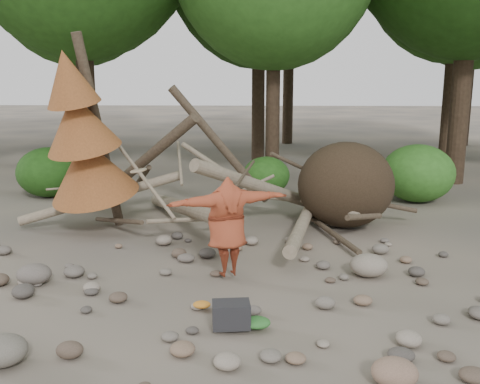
{
  "coord_description": "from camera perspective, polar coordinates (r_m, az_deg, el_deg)",
  "views": [
    {
      "loc": [
        0.67,
        -7.79,
        3.39
      ],
      "look_at": [
        0.29,
        1.5,
        1.4
      ],
      "focal_mm": 40.0,
      "sensor_mm": 36.0,
      "label": 1
    }
  ],
  "objects": [
    {
      "name": "ground",
      "position": [
        8.52,
        -2.4,
        -11.37
      ],
      "size": [
        120.0,
        120.0,
        0.0
      ],
      "primitive_type": "plane",
      "color": "#514C44",
      "rests_on": "ground"
    },
    {
      "name": "deadfall_pile",
      "position": [
        12.34,
        8.59,
        0.55
      ],
      "size": [
        8.55,
        5.24,
        3.3
      ],
      "color": "#332619",
      "rests_on": "ground"
    },
    {
      "name": "dead_conifer",
      "position": [
        11.85,
        -16.35,
        5.4
      ],
      "size": [
        2.06,
        2.16,
        4.35
      ],
      "color": "#4C3F30",
      "rests_on": "ground"
    },
    {
      "name": "bush_left",
      "position": [
        16.43,
        -19.74,
        2.01
      ],
      "size": [
        1.8,
        1.8,
        1.44
      ],
      "primitive_type": "ellipsoid",
      "color": "#204C14",
      "rests_on": "ground"
    },
    {
      "name": "bush_mid",
      "position": [
        15.84,
        2.8,
        1.77
      ],
      "size": [
        1.4,
        1.4,
        1.12
      ],
      "primitive_type": "ellipsoid",
      "color": "#2A601C",
      "rests_on": "ground"
    },
    {
      "name": "bush_right",
      "position": [
        15.62,
        18.43,
        1.91
      ],
      "size": [
        2.0,
        2.0,
        1.6
      ],
      "primitive_type": "ellipsoid",
      "color": "#357223",
      "rests_on": "ground"
    },
    {
      "name": "frisbee_thrower",
      "position": [
        9.03,
        -1.38,
        -3.67
      ],
      "size": [
        2.86,
        1.36,
        1.77
      ],
      "color": "brown",
      "rests_on": "ground"
    },
    {
      "name": "backpack",
      "position": [
        7.5,
        -0.94,
        -13.34
      ],
      "size": [
        0.55,
        0.4,
        0.34
      ],
      "primitive_type": "cube",
      "rotation": [
        0.0,
        0.0,
        0.12
      ],
      "color": "black",
      "rests_on": "ground"
    },
    {
      "name": "cloth_green",
      "position": [
        7.53,
        1.81,
        -14.08
      ],
      "size": [
        0.38,
        0.31,
        0.14
      ],
      "primitive_type": "ellipsoid",
      "color": "#2B6829",
      "rests_on": "ground"
    },
    {
      "name": "cloth_orange",
      "position": [
        8.13,
        -4.09,
        -12.21
      ],
      "size": [
        0.26,
        0.22,
        0.1
      ],
      "primitive_type": "ellipsoid",
      "color": "#BE7320",
      "rests_on": "ground"
    },
    {
      "name": "boulder_front_left",
      "position": [
        7.28,
        -24.09,
        -15.16
      ],
      "size": [
        0.62,
        0.56,
        0.37
      ],
      "primitive_type": "ellipsoid",
      "color": "#696257",
      "rests_on": "ground"
    },
    {
      "name": "boulder_front_right",
      "position": [
        6.55,
        16.17,
        -18.0
      ],
      "size": [
        0.52,
        0.47,
        0.31
      ],
      "primitive_type": "ellipsoid",
      "color": "#856653",
      "rests_on": "ground"
    },
    {
      "name": "boulder_mid_right",
      "position": [
        9.64,
        13.57,
        -7.6
      ],
      "size": [
        0.66,
        0.59,
        0.39
      ],
      "primitive_type": "ellipsoid",
      "color": "gray",
      "rests_on": "ground"
    },
    {
      "name": "boulder_mid_left",
      "position": [
        9.68,
        -21.12,
        -8.17
      ],
      "size": [
        0.58,
        0.52,
        0.35
      ],
      "primitive_type": "ellipsoid",
      "color": "#635B53",
      "rests_on": "ground"
    }
  ]
}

